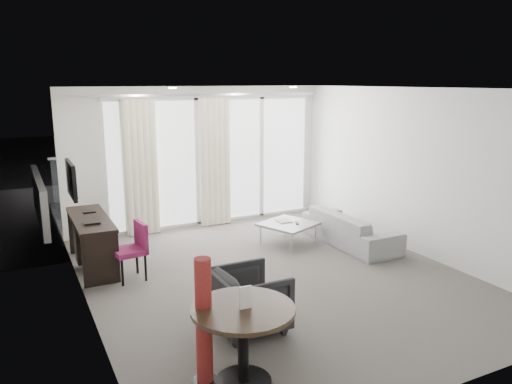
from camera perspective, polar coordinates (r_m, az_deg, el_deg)
name	(u,v)px	position (r m, az deg, el deg)	size (l,w,h in m)	color
floor	(275,276)	(7.14, 2.18, -9.60)	(5.00, 6.00, 0.00)	#544F4A
ceiling	(277,88)	(6.61, 2.37, 11.76)	(5.00, 6.00, 0.00)	white
wall_left	(83,207)	(5.99, -19.19, -1.58)	(0.00, 6.00, 2.60)	silver
wall_right	(415,172)	(8.23, 17.73, 2.24)	(0.00, 6.00, 2.60)	silver
wall_front	(450,253)	(4.46, 21.27, -6.54)	(5.00, 0.00, 2.60)	silver
window_panel	(214,161)	(9.56, -4.79, 3.55)	(4.00, 0.02, 2.38)	white
window_frame	(215,161)	(9.54, -4.75, 3.54)	(4.10, 0.06, 2.44)	white
curtain_left	(141,168)	(8.97, -13.03, 2.68)	(0.60, 0.20, 2.38)	#EFE6C8
curtain_right	(215,162)	(9.39, -4.70, 3.39)	(0.60, 0.20, 2.38)	#EFE6C8
curtain_track	(201,95)	(9.18, -6.31, 10.99)	(4.80, 0.04, 0.04)	#B2B2B7
downlight_a	(173,88)	(7.73, -9.51, 11.65)	(0.12, 0.12, 0.02)	#FFE0B2
downlight_b	(293,87)	(8.59, 4.28, 11.86)	(0.12, 0.12, 0.02)	#FFE0B2
desk	(92,243)	(7.74, -18.24, -5.51)	(0.50, 1.60, 0.75)	black
tv	(71,180)	(7.40, -20.38, 1.32)	(0.05, 0.80, 0.50)	black
desk_chair	(129,252)	(7.11, -14.30, -6.65)	(0.44, 0.41, 0.80)	maroon
round_table	(243,346)	(4.68, -1.47, -17.16)	(0.93, 0.93, 0.75)	#2F2014
menu_card	(246,311)	(4.50, -1.20, -13.45)	(0.11, 0.02, 0.21)	white
red_lamp	(204,322)	(4.61, -5.98, -14.55)	(0.24, 0.24, 1.20)	maroon
tub_armchair	(250,300)	(5.60, -0.73, -12.22)	(0.74, 0.76, 0.69)	black
coffee_table	(288,233)	(8.46, 3.69, -4.73)	(0.80, 0.80, 0.36)	gray
remote	(297,223)	(8.40, 4.73, -3.60)	(0.04, 0.14, 0.02)	black
magazine	(283,221)	(8.51, 3.15, -3.34)	(0.23, 0.30, 0.02)	gray
sofa	(350,228)	(8.55, 10.75, -4.07)	(1.89, 0.74, 0.55)	gray
terrace_slab	(190,207)	(11.21, -7.55, -1.74)	(5.60, 3.00, 0.12)	#4D4D50
rattan_chair_a	(216,189)	(10.64, -4.57, 0.36)	(0.61, 0.61, 0.89)	brown
rattan_chair_b	(258,181)	(11.52, 0.22, 1.22)	(0.58, 0.58, 0.84)	brown
rattan_table	(236,189)	(11.58, -2.28, 0.40)	(0.50, 0.50, 0.50)	brown
balustrade	(170,172)	(12.44, -9.82, 2.25)	(5.50, 0.06, 1.05)	#B2B2B7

